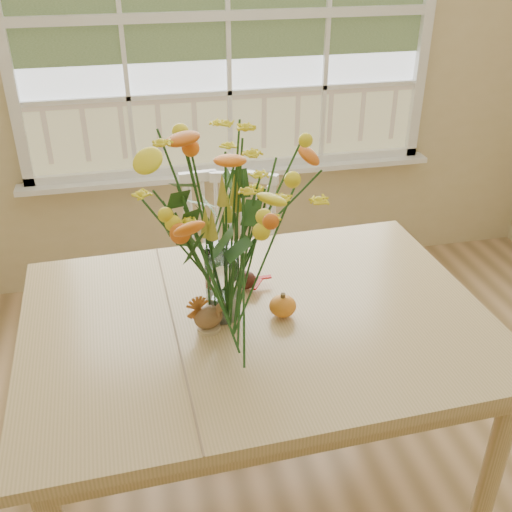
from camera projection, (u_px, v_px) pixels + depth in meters
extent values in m
cube|color=#CEBA84|center=(227.00, 54.00, 3.24)|extent=(4.00, 0.02, 2.70)
cube|color=silver|center=(227.00, 15.00, 3.12)|extent=(2.20, 0.00, 1.60)
cube|color=white|center=(232.00, 173.00, 3.50)|extent=(2.42, 0.12, 0.03)
cube|color=tan|center=(257.00, 321.00, 2.02)|extent=(1.58, 1.15, 0.04)
cube|color=tan|center=(257.00, 337.00, 2.05)|extent=(1.45, 1.03, 0.10)
cylinder|color=tan|center=(69.00, 363.00, 2.46)|extent=(0.07, 0.07, 0.79)
cylinder|color=tan|center=(492.00, 472.00, 1.98)|extent=(0.07, 0.07, 0.79)
cylinder|color=tan|center=(376.00, 316.00, 2.76)|extent=(0.07, 0.07, 0.79)
cube|color=white|center=(228.00, 292.00, 2.82)|extent=(0.54, 0.53, 0.05)
cube|color=white|center=(230.00, 227.00, 2.84)|extent=(0.44, 0.15, 0.51)
cylinder|color=white|center=(190.00, 352.00, 2.80)|extent=(0.04, 0.04, 0.44)
cylinder|color=white|center=(198.00, 313.00, 3.08)|extent=(0.04, 0.04, 0.44)
cylinder|color=white|center=(263.00, 354.00, 2.79)|extent=(0.04, 0.04, 0.44)
cylinder|color=white|center=(265.00, 314.00, 3.07)|extent=(0.04, 0.04, 0.44)
cylinder|color=white|center=(222.00, 283.00, 1.95)|extent=(0.11, 0.11, 0.26)
ellipsoid|color=orange|center=(283.00, 307.00, 1.99)|extent=(0.09, 0.09, 0.07)
cylinder|color=#CCB78C|center=(209.00, 328.00, 1.94)|extent=(0.08, 0.08, 0.01)
ellipsoid|color=brown|center=(208.00, 317.00, 1.92)|extent=(0.11, 0.09, 0.08)
ellipsoid|color=#38160F|center=(246.00, 281.00, 2.14)|extent=(0.07, 0.07, 0.06)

